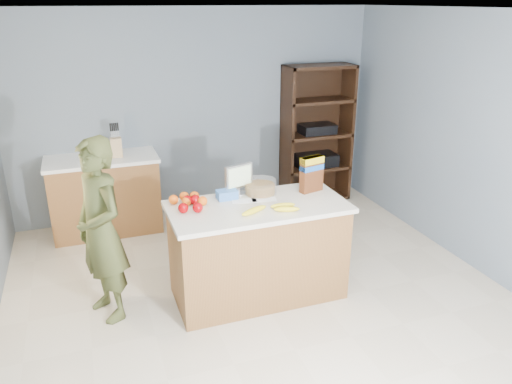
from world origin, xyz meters
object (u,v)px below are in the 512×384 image
object	(u,v)px
person	(101,231)
shelving_unit	(315,136)
counter_peninsula	(258,254)
cereal_box	(312,171)
tv	(239,178)

from	to	relation	value
person	shelving_unit	bearing A→B (deg)	99.18
counter_peninsula	cereal_box	world-z (taller)	cereal_box
counter_peninsula	person	xyz separation A→B (m)	(-1.32, 0.15, 0.38)
tv	cereal_box	distance (m)	0.67
counter_peninsula	person	distance (m)	1.38
person	tv	distance (m)	1.28
counter_peninsula	shelving_unit	world-z (taller)	shelving_unit
person	tv	world-z (taller)	person
shelving_unit	cereal_box	distance (m)	2.15
counter_peninsula	cereal_box	bearing A→B (deg)	13.79
counter_peninsula	person	bearing A→B (deg)	173.43
person	cereal_box	bearing A→B (deg)	65.38
tv	shelving_unit	bearing A→B (deg)	47.07
counter_peninsula	cereal_box	xyz separation A→B (m)	(0.58, 0.14, 0.68)
person	cereal_box	distance (m)	1.92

